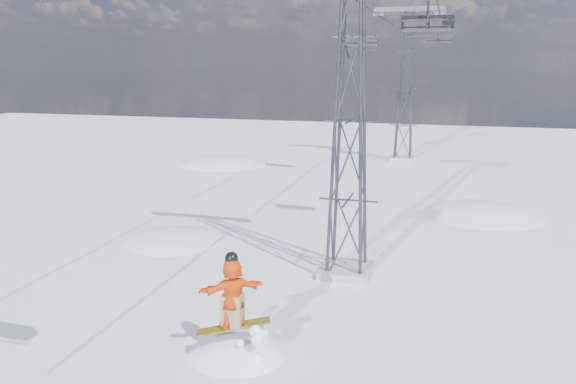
% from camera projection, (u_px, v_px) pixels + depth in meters
% --- Properties ---
extents(snow_terrain, '(39.00, 37.00, 22.00)m').
position_uv_depth(snow_terrain, '(293.00, 333.00, 36.21)').
color(snow_terrain, white).
rests_on(snow_terrain, ground).
extents(lift_tower_near, '(5.20, 1.80, 11.43)m').
position_uv_depth(lift_tower_near, '(350.00, 122.00, 18.93)').
color(lift_tower_near, '#999999').
rests_on(lift_tower_near, ground).
extents(lift_tower_far, '(5.20, 1.80, 11.43)m').
position_uv_depth(lift_tower_far, '(405.00, 89.00, 42.37)').
color(lift_tower_far, '#999999').
rests_on(lift_tower_far, ground).
extents(lift_chair_mid, '(2.02, 0.58, 2.50)m').
position_uv_depth(lift_chair_mid, '(427.00, 25.00, 21.64)').
color(lift_chair_mid, black).
rests_on(lift_chair_mid, ground).
extents(lift_chair_far, '(2.20, 0.63, 2.72)m').
position_uv_depth(lift_chair_far, '(360.00, 41.00, 33.79)').
color(lift_chair_far, black).
rests_on(lift_chair_far, ground).
extents(lift_chair_extra, '(1.86, 0.54, 2.31)m').
position_uv_depth(lift_chair_extra, '(438.00, 40.00, 39.27)').
color(lift_chair_extra, black).
rests_on(lift_chair_extra, ground).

